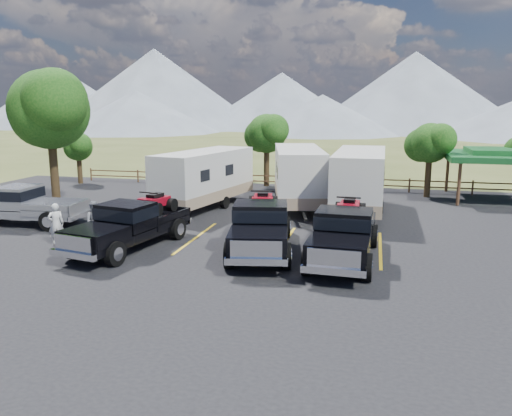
% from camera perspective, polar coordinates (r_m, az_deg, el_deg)
% --- Properties ---
extents(ground, '(320.00, 320.00, 0.00)m').
position_cam_1_polar(ground, '(18.22, -5.24, -7.06)').
color(ground, '#414D20').
rests_on(ground, ground).
extents(asphalt_lot, '(44.00, 34.00, 0.04)m').
position_cam_1_polar(asphalt_lot, '(20.95, -2.64, -4.47)').
color(asphalt_lot, black).
rests_on(asphalt_lot, ground).
extents(stall_lines, '(12.12, 5.50, 0.01)m').
position_cam_1_polar(stall_lines, '(21.87, -1.92, -3.70)').
color(stall_lines, gold).
rests_on(stall_lines, asphalt_lot).
extents(tree_big_nw, '(5.54, 5.18, 7.84)m').
position_cam_1_polar(tree_big_nw, '(31.17, -22.60, 10.35)').
color(tree_big_nw, black).
rests_on(tree_big_nw, ground).
extents(tree_ne_a, '(3.11, 2.92, 4.76)m').
position_cam_1_polar(tree_ne_a, '(33.61, 19.25, 7.00)').
color(tree_ne_a, black).
rests_on(tree_ne_a, ground).
extents(tree_north, '(3.46, 3.24, 5.25)m').
position_cam_1_polar(tree_north, '(36.22, 1.20, 8.49)').
color(tree_north, black).
rests_on(tree_north, ground).
extents(tree_nw_small, '(2.59, 2.43, 3.85)m').
position_cam_1_polar(tree_nw_small, '(39.84, -19.68, 6.59)').
color(tree_nw_small, black).
rests_on(tree_nw_small, ground).
extents(rail_fence, '(36.12, 0.12, 1.00)m').
position_cam_1_polar(rail_fence, '(35.41, 7.40, 3.07)').
color(rail_fence, brown).
rests_on(rail_fence, ground).
extents(pavilion, '(6.20, 6.20, 3.22)m').
position_cam_1_polar(pavilion, '(34.30, 25.89, 5.40)').
color(pavilion, brown).
rests_on(pavilion, ground).
extents(mountain_range, '(209.00, 71.00, 20.00)m').
position_cam_1_polar(mountain_range, '(123.04, 7.32, 12.51)').
color(mountain_range, slate).
rests_on(mountain_range, ground).
extents(rig_left, '(3.26, 6.70, 2.15)m').
position_cam_1_polar(rig_left, '(21.12, -14.12, -1.72)').
color(rig_left, black).
rests_on(rig_left, asphalt_lot).
extents(rig_center, '(3.30, 7.05, 2.26)m').
position_cam_1_polar(rig_center, '(20.07, 0.56, -1.90)').
color(rig_center, black).
rests_on(rig_center, asphalt_lot).
extents(rig_right, '(2.54, 6.68, 2.20)m').
position_cam_1_polar(rig_right, '(19.26, 10.06, -2.75)').
color(rig_right, black).
rests_on(rig_right, asphalt_lot).
extents(trailer_left, '(4.03, 9.40, 3.26)m').
position_cam_1_polar(trailer_left, '(28.65, -5.90, 3.39)').
color(trailer_left, silver).
rests_on(trailer_left, asphalt_lot).
extents(trailer_center, '(4.16, 9.79, 3.39)m').
position_cam_1_polar(trailer_center, '(28.88, 4.86, 3.62)').
color(trailer_center, silver).
rests_on(trailer_center, asphalt_lot).
extents(trailer_right, '(2.69, 9.79, 3.41)m').
position_cam_1_polar(trailer_right, '(27.50, 11.74, 3.03)').
color(trailer_right, silver).
rests_on(trailer_right, asphalt_lot).
extents(pickup_silver, '(6.55, 2.58, 1.93)m').
position_cam_1_polar(pickup_silver, '(27.06, -25.20, 0.34)').
color(pickup_silver, gray).
rests_on(pickup_silver, asphalt_lot).
extents(person_a, '(0.77, 0.73, 1.77)m').
position_cam_1_polar(person_a, '(22.73, -21.88, -1.67)').
color(person_a, silver).
rests_on(person_a, asphalt_lot).
extents(person_b, '(1.10, 1.01, 1.82)m').
position_cam_1_polar(person_b, '(22.30, -17.84, -1.56)').
color(person_b, slate).
rests_on(person_b, asphalt_lot).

